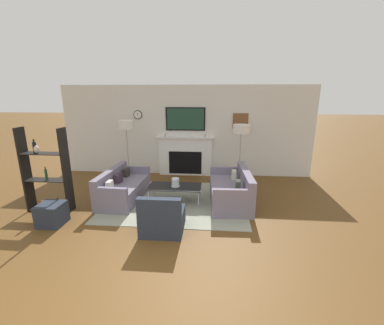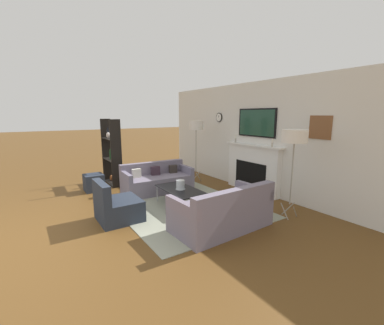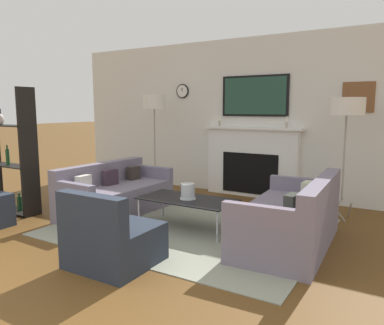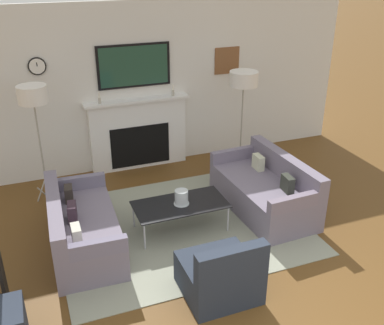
% 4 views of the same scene
% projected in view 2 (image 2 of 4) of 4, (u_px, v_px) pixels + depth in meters
% --- Properties ---
extents(ground_plane, '(60.00, 60.00, 0.00)m').
position_uv_depth(ground_plane, '(21.00, 243.00, 3.89)').
color(ground_plane, brown).
extents(fireplace_wall, '(7.57, 0.28, 2.70)m').
position_uv_depth(fireplace_wall, '(256.00, 143.00, 6.35)').
color(fireplace_wall, silver).
rests_on(fireplace_wall, ground_plane).
extents(area_rug, '(3.19, 2.60, 0.01)m').
position_uv_depth(area_rug, '(183.00, 206.00, 5.43)').
color(area_rug, gray).
rests_on(area_rug, ground_plane).
extents(couch_left, '(0.85, 1.72, 0.71)m').
position_uv_depth(couch_left, '(157.00, 181.00, 6.45)').
color(couch_left, slate).
rests_on(couch_left, ground_plane).
extents(couch_right, '(0.93, 1.72, 0.78)m').
position_uv_depth(couch_right, '(223.00, 213.00, 4.33)').
color(couch_right, slate).
rests_on(couch_right, ground_plane).
extents(armchair, '(0.76, 0.74, 0.76)m').
position_uv_depth(armchair, '(117.00, 207.00, 4.68)').
color(armchair, '#272F3C').
rests_on(armchair, ground_plane).
extents(coffee_table, '(1.21, 0.61, 0.39)m').
position_uv_depth(coffee_table, '(180.00, 190.00, 5.34)').
color(coffee_table, black).
rests_on(coffee_table, ground_plane).
extents(hurricane_candle, '(0.20, 0.20, 0.19)m').
position_uv_depth(hurricane_candle, '(180.00, 185.00, 5.31)').
color(hurricane_candle, silver).
rests_on(hurricane_candle, coffee_table).
extents(floor_lamp_left, '(0.40, 0.40, 1.75)m').
position_uv_depth(floor_lamp_left, '(196.00, 126.00, 7.19)').
color(floor_lamp_left, '#9E998E').
rests_on(floor_lamp_left, ground_plane).
extents(floor_lamp_right, '(0.46, 0.46, 1.66)m').
position_uv_depth(floor_lamp_right, '(295.00, 137.00, 4.59)').
color(floor_lamp_right, '#9E998E').
rests_on(floor_lamp_right, ground_plane).
extents(shelf_unit, '(0.94, 0.28, 1.80)m').
position_uv_depth(shelf_unit, '(111.00, 154.00, 7.07)').
color(shelf_unit, black).
rests_on(shelf_unit, ground_plane).
extents(ottoman, '(0.45, 0.45, 0.43)m').
position_uv_depth(ottoman, '(94.00, 183.00, 6.51)').
color(ottoman, '#272F3C').
rests_on(ottoman, ground_plane).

